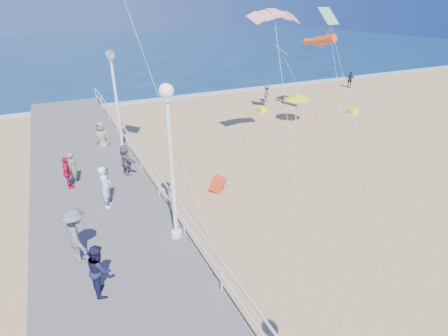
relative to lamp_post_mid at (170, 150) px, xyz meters
name	(u,v)px	position (x,y,z in m)	size (l,w,h in m)	color
ground	(299,210)	(5.35, 0.00, -3.66)	(160.00, 160.00, 0.00)	tan
ocean	(91,48)	(5.35, 65.00, -3.65)	(160.00, 90.00, 0.05)	#0D2A4E
surf_line	(157,100)	(5.35, 20.50, -3.63)	(160.00, 1.20, 0.04)	white
boardwalk	(115,259)	(-2.15, 0.00, -3.46)	(5.00, 44.00, 0.40)	slate
railing	(183,213)	(0.30, 0.00, -2.41)	(0.05, 42.00, 0.55)	white
lamp_post_mid	(170,150)	(0.00, 0.00, 0.00)	(0.44, 0.44, 5.32)	white
lamp_post_far	(115,91)	(0.00, 9.00, 0.00)	(0.44, 0.44, 5.32)	white
woman_holding_toddler	(106,187)	(-1.78, 3.13, -2.39)	(0.64, 0.42, 1.74)	white
toddler_held	(108,176)	(-1.63, 3.28, -2.03)	(0.37, 0.29, 0.76)	#3175B7
spectator_2	(77,236)	(-3.11, 0.13, -2.32)	(1.22, 0.70, 1.88)	slate
spectator_3	(67,173)	(-3.02, 5.46, -2.52)	(0.86, 0.36, 1.47)	#C3183D
spectator_5	(126,160)	(-0.46, 5.72, -2.51)	(1.39, 0.44, 1.50)	#5E5E63
spectator_6	(73,168)	(-2.73, 5.93, -2.53)	(0.53, 0.35, 1.45)	#817F59
spectator_7	(99,269)	(-2.71, -1.52, -2.48)	(0.76, 0.59, 1.56)	#1B1A3A
beach_walker_a	(267,94)	(13.56, 15.33, -2.89)	(1.00, 0.58, 1.55)	#58575C
beach_walker_b	(350,80)	(24.36, 16.62, -2.86)	(0.93, 0.39, 1.59)	#182436
beach_walker_c	(102,137)	(-0.90, 10.07, -2.76)	(0.88, 0.57, 1.80)	gray
box_kite	(218,185)	(3.00, 2.93, -3.36)	(0.55, 0.55, 0.60)	red
beach_umbrella	(298,96)	(12.40, 9.65, -1.75)	(1.90, 1.90, 2.14)	white
beach_chair_left	(262,110)	(11.64, 12.98, -3.46)	(0.55, 0.55, 0.40)	#FCF81A
beach_chair_right	(353,111)	(17.81, 9.54, -3.46)	(0.55, 0.55, 0.40)	#EAFD1A
kite_parafoil	(275,13)	(7.44, 5.70, 3.71)	(2.75, 0.90, 0.30)	red
kite_windsock	(325,40)	(14.05, 9.44, 1.92)	(0.56, 0.56, 2.66)	#E44913
kite_diamond_multi	(329,16)	(14.65, 10.00, 3.38)	(1.40, 1.40, 0.02)	blue
kite_diamond_green	(280,49)	(11.88, 11.36, 1.23)	(1.11, 1.11, 0.02)	#27B979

